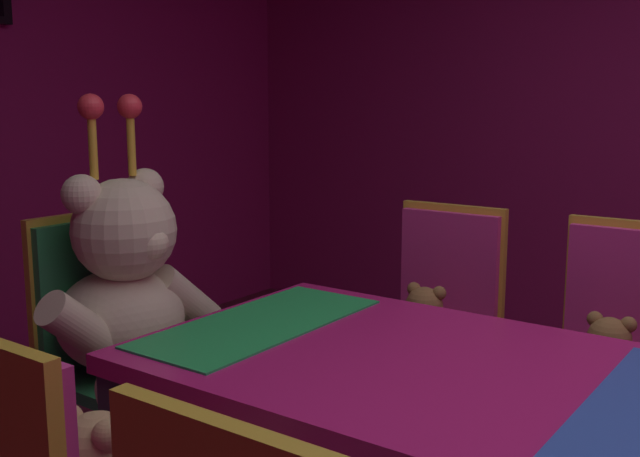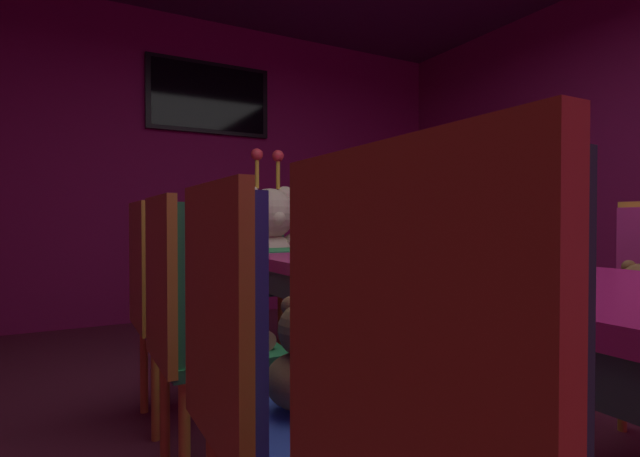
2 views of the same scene
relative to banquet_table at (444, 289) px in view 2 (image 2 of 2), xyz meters
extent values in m
cube|color=#8C1959|center=(0.00, 3.20, 0.75)|extent=(5.20, 0.12, 2.80)
cube|color=#C61E72|center=(0.00, 0.00, 0.06)|extent=(0.90, 2.52, 0.05)
cube|color=#33333F|center=(0.00, 0.00, -0.01)|extent=(0.88, 2.47, 0.10)
cylinder|color=#4C3826|center=(0.38, 1.13, -0.31)|extent=(0.07, 0.07, 0.69)
cylinder|color=#4C3826|center=(-0.38, 1.13, -0.31)|extent=(0.07, 0.07, 0.69)
cube|color=blue|center=(0.00, 0.00, 0.09)|extent=(0.77, 0.32, 0.01)
cube|color=green|center=(0.00, 1.07, 0.09)|extent=(0.77, 0.32, 0.01)
cube|color=#268C4C|center=(-0.90, -0.90, 0.06)|extent=(0.05, 0.38, 0.50)
cube|color=gold|center=(-0.92, -0.90, 0.06)|extent=(0.03, 0.41, 0.55)
sphere|color=brown|center=(-0.70, -0.90, 0.02)|extent=(0.15, 0.15, 0.15)
sphere|color=#99663C|center=(-0.65, -0.90, 0.01)|extent=(0.05, 0.05, 0.05)
sphere|color=brown|center=(-0.72, -0.84, 0.07)|extent=(0.05, 0.05, 0.05)
sphere|color=brown|center=(-0.72, -0.95, 0.07)|extent=(0.05, 0.05, 0.05)
cube|color=#2D47B2|center=(-0.73, -0.31, -0.21)|extent=(0.40, 0.40, 0.04)
cube|color=#2D47B2|center=(-0.91, -0.31, 0.06)|extent=(0.05, 0.38, 0.50)
cube|color=gold|center=(-0.93, -0.31, 0.06)|extent=(0.03, 0.41, 0.55)
ellipsoid|color=brown|center=(-0.73, -0.31, -0.12)|extent=(0.16, 0.16, 0.13)
sphere|color=brown|center=(-0.72, -0.31, -0.01)|extent=(0.13, 0.13, 0.13)
sphere|color=#99663C|center=(-0.67, -0.31, -0.02)|extent=(0.05, 0.05, 0.05)
sphere|color=brown|center=(-0.73, -0.26, 0.04)|extent=(0.05, 0.05, 0.05)
sphere|color=brown|center=(-0.73, -0.36, 0.04)|extent=(0.05, 0.05, 0.05)
cylinder|color=brown|center=(-0.70, -0.23, -0.11)|extent=(0.05, 0.12, 0.11)
cylinder|color=brown|center=(-0.70, -0.39, -0.11)|extent=(0.05, 0.12, 0.11)
cylinder|color=brown|center=(-0.63, -0.26, -0.17)|extent=(0.06, 0.12, 0.06)
cylinder|color=brown|center=(-0.63, -0.35, -0.17)|extent=(0.06, 0.12, 0.06)
cube|color=#268C4C|center=(-0.73, 0.32, -0.21)|extent=(0.40, 0.40, 0.04)
cube|color=#268C4C|center=(-0.91, 0.32, 0.06)|extent=(0.05, 0.38, 0.50)
cube|color=gold|center=(-0.94, 0.32, 0.06)|extent=(0.03, 0.41, 0.55)
cylinder|color=gold|center=(-0.57, 0.48, -0.44)|extent=(0.04, 0.04, 0.42)
cylinder|color=gold|center=(-0.57, 0.16, -0.44)|extent=(0.04, 0.04, 0.42)
cylinder|color=gold|center=(-0.89, 0.48, -0.44)|extent=(0.04, 0.04, 0.42)
cylinder|color=gold|center=(-0.89, 0.16, -0.44)|extent=(0.04, 0.04, 0.42)
ellipsoid|color=tan|center=(-0.73, 0.32, -0.11)|extent=(0.19, 0.19, 0.16)
sphere|color=tan|center=(-0.72, 0.32, 0.03)|extent=(0.16, 0.16, 0.16)
sphere|color=tan|center=(-0.66, 0.32, 0.02)|extent=(0.06, 0.06, 0.06)
sphere|color=tan|center=(-0.73, 0.38, 0.09)|extent=(0.06, 0.06, 0.06)
sphere|color=tan|center=(-0.73, 0.26, 0.09)|extent=(0.06, 0.06, 0.06)
cylinder|color=tan|center=(-0.69, 0.42, -0.09)|extent=(0.05, 0.14, 0.13)
cylinder|color=tan|center=(-0.69, 0.23, -0.09)|extent=(0.05, 0.14, 0.13)
cylinder|color=tan|center=(-0.61, 0.37, -0.16)|extent=(0.07, 0.15, 0.07)
cylinder|color=tan|center=(-0.61, 0.27, -0.16)|extent=(0.07, 0.15, 0.07)
cube|color=#CC338C|center=(-0.72, 0.89, -0.21)|extent=(0.40, 0.40, 0.04)
cube|color=#CC338C|center=(-0.90, 0.89, 0.06)|extent=(0.05, 0.38, 0.50)
cube|color=gold|center=(-0.93, 0.89, 0.06)|extent=(0.03, 0.41, 0.55)
cylinder|color=gold|center=(-0.56, 1.05, -0.44)|extent=(0.04, 0.04, 0.42)
cylinder|color=gold|center=(-0.56, 0.73, -0.44)|extent=(0.04, 0.04, 0.42)
cylinder|color=gold|center=(-0.88, 1.05, -0.44)|extent=(0.04, 0.04, 0.42)
cylinder|color=gold|center=(-0.88, 0.73, -0.44)|extent=(0.04, 0.04, 0.42)
ellipsoid|color=tan|center=(-0.72, 0.89, -0.11)|extent=(0.20, 0.20, 0.16)
sphere|color=tan|center=(-0.71, 0.89, 0.04)|extent=(0.16, 0.16, 0.16)
sphere|color=tan|center=(-0.65, 0.89, 0.02)|extent=(0.06, 0.06, 0.06)
sphere|color=tan|center=(-0.72, 0.95, 0.10)|extent=(0.06, 0.06, 0.06)
sphere|color=tan|center=(-0.72, 0.83, 0.10)|extent=(0.06, 0.06, 0.06)
cylinder|color=tan|center=(-0.68, 0.99, -0.09)|extent=(0.06, 0.14, 0.13)
cylinder|color=tan|center=(-0.68, 0.79, -0.09)|extent=(0.06, 0.14, 0.13)
cylinder|color=tan|center=(-0.60, 0.94, -0.16)|extent=(0.07, 0.15, 0.07)
cylinder|color=tan|center=(-0.60, 0.84, -0.16)|extent=(0.07, 0.15, 0.07)
cylinder|color=gold|center=(0.89, -0.14, -0.44)|extent=(0.04, 0.04, 0.42)
cylinder|color=gold|center=(0.57, -0.14, -0.44)|extent=(0.04, 0.04, 0.42)
sphere|color=#99663C|center=(0.67, -0.30, 0.00)|extent=(0.05, 0.05, 0.05)
sphere|color=brown|center=(0.73, -0.25, 0.07)|extent=(0.05, 0.05, 0.05)
cylinder|color=brown|center=(0.70, -0.21, -0.10)|extent=(0.05, 0.13, 0.12)
cylinder|color=brown|center=(0.62, -0.35, -0.16)|extent=(0.06, 0.13, 0.06)
cylinder|color=brown|center=(0.62, -0.25, -0.16)|extent=(0.06, 0.13, 0.06)
cube|color=#CC338C|center=(0.74, 0.30, -0.21)|extent=(0.40, 0.40, 0.04)
cube|color=#CC338C|center=(0.92, 0.30, 0.06)|extent=(0.05, 0.38, 0.50)
cube|color=gold|center=(0.94, 0.30, 0.06)|extent=(0.03, 0.41, 0.55)
cylinder|color=gold|center=(0.90, 0.46, -0.44)|extent=(0.04, 0.04, 0.42)
cylinder|color=gold|center=(0.90, 0.14, -0.44)|extent=(0.04, 0.04, 0.42)
cylinder|color=gold|center=(0.58, 0.46, -0.44)|extent=(0.04, 0.04, 0.42)
cylinder|color=gold|center=(0.58, 0.14, -0.44)|extent=(0.04, 0.04, 0.42)
ellipsoid|color=olive|center=(0.74, 0.30, -0.12)|extent=(0.16, 0.16, 0.13)
sphere|color=olive|center=(0.72, 0.30, 0.00)|extent=(0.13, 0.13, 0.13)
sphere|color=#AE7747|center=(0.68, 0.30, -0.01)|extent=(0.05, 0.05, 0.05)
sphere|color=olive|center=(0.74, 0.25, 0.05)|extent=(0.05, 0.05, 0.05)
sphere|color=olive|center=(0.74, 0.35, 0.05)|extent=(0.05, 0.05, 0.05)
cylinder|color=olive|center=(0.70, 0.22, -0.11)|extent=(0.05, 0.12, 0.11)
cylinder|color=olive|center=(0.70, 0.38, -0.11)|extent=(0.05, 0.12, 0.11)
cylinder|color=olive|center=(0.63, 0.26, -0.17)|extent=(0.06, 0.12, 0.06)
cylinder|color=olive|center=(0.63, 0.35, -0.17)|extent=(0.06, 0.12, 0.06)
cube|color=#CC338C|center=(0.73, 0.93, -0.21)|extent=(0.40, 0.40, 0.04)
cube|color=#CC338C|center=(0.91, 0.93, 0.06)|extent=(0.05, 0.38, 0.50)
cube|color=gold|center=(0.93, 0.93, 0.06)|extent=(0.03, 0.41, 0.55)
cylinder|color=gold|center=(0.89, 1.09, -0.44)|extent=(0.04, 0.04, 0.42)
cylinder|color=gold|center=(0.89, 0.77, -0.44)|extent=(0.04, 0.04, 0.42)
cylinder|color=gold|center=(0.57, 1.09, -0.44)|extent=(0.04, 0.04, 0.42)
cylinder|color=gold|center=(0.57, 0.77, -0.44)|extent=(0.04, 0.04, 0.42)
ellipsoid|color=olive|center=(0.73, 0.93, -0.12)|extent=(0.17, 0.17, 0.13)
sphere|color=olive|center=(0.72, 0.93, 0.00)|extent=(0.13, 0.13, 0.13)
sphere|color=#AE7747|center=(0.67, 0.93, -0.01)|extent=(0.05, 0.05, 0.05)
sphere|color=olive|center=(0.73, 0.88, 0.05)|extent=(0.05, 0.05, 0.05)
sphere|color=olive|center=(0.73, 0.98, 0.05)|extent=(0.05, 0.05, 0.05)
cylinder|color=olive|center=(0.70, 0.85, -0.11)|extent=(0.05, 0.12, 0.11)
cylinder|color=olive|center=(0.70, 1.01, -0.11)|extent=(0.05, 0.12, 0.11)
cylinder|color=olive|center=(0.62, 0.89, -0.17)|extent=(0.06, 0.12, 0.06)
cylinder|color=olive|center=(0.62, 0.97, -0.17)|extent=(0.06, 0.12, 0.06)
cube|color=#268C4C|center=(0.00, 1.68, -0.21)|extent=(0.40, 0.40, 0.04)
cube|color=#268C4C|center=(0.00, 1.86, 0.06)|extent=(0.38, 0.05, 0.50)
cube|color=gold|center=(0.00, 1.88, 0.06)|extent=(0.41, 0.03, 0.55)
cylinder|color=gold|center=(0.16, 1.84, -0.44)|extent=(0.04, 0.04, 0.42)
cylinder|color=gold|center=(0.16, 1.52, -0.44)|extent=(0.04, 0.04, 0.42)
cylinder|color=gold|center=(-0.16, 1.84, -0.44)|extent=(0.04, 0.04, 0.42)
cylinder|color=gold|center=(-0.16, 1.52, -0.44)|extent=(0.04, 0.04, 0.42)
ellipsoid|color=beige|center=(0.00, 1.68, -0.01)|extent=(0.42, 0.42, 0.34)
sphere|color=beige|center=(0.00, 1.64, 0.30)|extent=(0.34, 0.34, 0.34)
sphere|color=#FFF2C8|center=(0.00, 1.53, 0.27)|extent=(0.13, 0.13, 0.13)
sphere|color=beige|center=(0.13, 1.68, 0.42)|extent=(0.13, 0.13, 0.13)
sphere|color=beige|center=(-0.13, 1.68, 0.42)|extent=(0.13, 0.13, 0.13)
cylinder|color=beige|center=(0.21, 1.59, 0.03)|extent=(0.30, 0.12, 0.28)
cylinder|color=beige|center=(-0.21, 1.59, 0.03)|extent=(0.30, 0.12, 0.28)
cylinder|color=beige|center=(0.11, 1.41, -0.12)|extent=(0.31, 0.14, 0.14)
cylinder|color=beige|center=(-0.11, 1.41, -0.12)|extent=(0.31, 0.14, 0.14)
cylinder|color=gold|center=(0.08, 1.68, 0.58)|extent=(0.03, 0.03, 0.22)
sphere|color=#E5333F|center=(0.08, 1.68, 0.69)|extent=(0.08, 0.08, 0.08)
cylinder|color=gold|center=(-0.08, 1.68, 0.58)|extent=(0.03, 0.03, 0.22)
sphere|color=#E5333F|center=(-0.08, 1.68, 0.69)|extent=(0.08, 0.08, 0.08)
cube|color=black|center=(0.00, 3.11, 1.40)|extent=(1.14, 0.05, 0.66)
cube|color=black|center=(0.00, 3.08, 1.40)|extent=(1.05, 0.01, 0.59)
camera|label=1|loc=(-1.55, -0.25, 0.71)|focal=41.74mm
camera|label=2|loc=(-1.21, -1.29, 0.25)|focal=26.56mm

